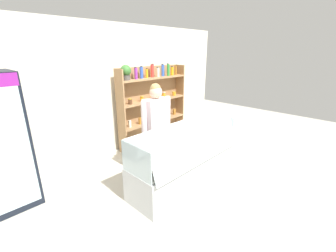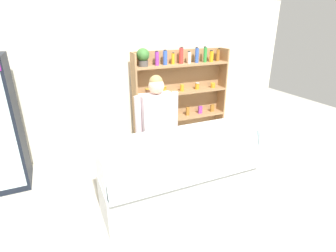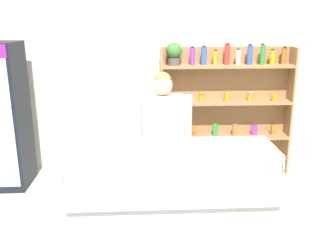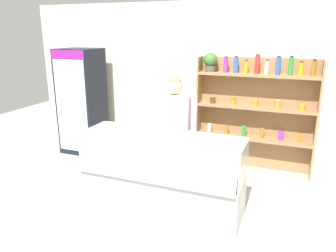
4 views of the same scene
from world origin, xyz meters
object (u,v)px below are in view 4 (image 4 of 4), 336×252
drinks_fridge (82,101)px  shop_clerk (174,124)px  shelving_unit (252,106)px  deli_display_case (162,187)px

drinks_fridge → shop_clerk: bearing=-21.6°
shelving_unit → shop_clerk: shelving_unit is taller
deli_display_case → shelving_unit: bearing=64.6°
drinks_fridge → deli_display_case: 2.72m
drinks_fridge → deli_display_case: bearing=-33.4°
deli_display_case → shop_clerk: 0.90m
drinks_fridge → shelving_unit: (3.04, 0.31, 0.10)m
drinks_fridge → shelving_unit: 3.06m
drinks_fridge → shop_clerk: 2.31m
shelving_unit → shop_clerk: bearing=-127.7°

